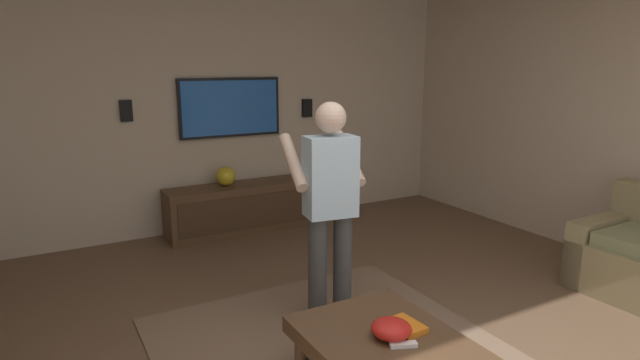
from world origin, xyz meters
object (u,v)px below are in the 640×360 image
object	(u,v)px
book	(405,326)
remote_white	(403,345)
tv	(230,108)
person_standing	(329,200)
media_console	(241,208)
bowl	(391,329)
wall_speaker_left	(307,108)
coffee_table	(384,353)
wall_speaker_right	(126,111)
vase_round	(226,176)

from	to	relation	value
book	remote_white	bearing A→B (deg)	-44.92
tv	person_standing	bearing A→B (deg)	-3.99
media_console	bowl	size ratio (longest dim) A/B	7.44
bowl	wall_speaker_left	xyz separation A→B (m)	(3.58, -1.37, 0.91)
coffee_table	remote_white	distance (m)	0.18
wall_speaker_left	wall_speaker_right	xyz separation A→B (m)	(0.00, 2.13, 0.06)
coffee_table	person_standing	world-z (taller)	person_standing
tv	bowl	xyz separation A→B (m)	(-3.57, 0.37, -0.95)
coffee_table	wall_speaker_right	xyz separation A→B (m)	(3.56, 0.73, 1.12)
wall_speaker_left	book	bearing A→B (deg)	160.71
book	vase_round	bearing A→B (deg)	174.99
bowl	coffee_table	bearing A→B (deg)	49.22
coffee_table	book	distance (m)	0.20
tv	vase_round	bearing A→B (deg)	-37.25
bowl	remote_white	bearing A→B (deg)	178.52
coffee_table	bowl	world-z (taller)	bowl
tv	vase_round	xyz separation A→B (m)	(-0.21, 0.16, -0.75)
tv	book	bearing A→B (deg)	-3.95
bowl	wall_speaker_left	distance (m)	3.94
media_console	tv	size ratio (longest dim) A/B	1.42
person_standing	remote_white	world-z (taller)	person_standing
bowl	person_standing	bearing A→B (deg)	-10.70
person_standing	bowl	distance (m)	1.14
coffee_table	tv	distance (m)	3.74
vase_round	book	bearing A→B (deg)	178.56
coffee_table	bowl	bearing A→B (deg)	-130.78
coffee_table	vase_round	world-z (taller)	vase_round
media_console	wall_speaker_right	xyz separation A→B (m)	(0.25, 1.13, 1.14)
person_standing	vase_round	bearing A→B (deg)	8.21
coffee_table	wall_speaker_right	world-z (taller)	wall_speaker_right
vase_round	person_standing	bearing A→B (deg)	179.57
coffee_table	media_console	world-z (taller)	media_console
tv	vase_round	size ratio (longest dim) A/B	5.42
coffee_table	wall_speaker_left	world-z (taller)	wall_speaker_left
coffee_table	person_standing	xyz separation A→B (m)	(0.99, -0.22, 0.64)
coffee_table	wall_speaker_right	size ratio (longest dim) A/B	4.55
remote_white	tv	bearing A→B (deg)	-73.49
tv	wall_speaker_left	xyz separation A→B (m)	(0.01, -1.00, -0.05)
person_standing	wall_speaker_right	size ratio (longest dim) A/B	7.45
tv	remote_white	world-z (taller)	tv
book	vase_round	xyz separation A→B (m)	(3.33, -0.08, 0.24)
book	tv	bearing A→B (deg)	172.48
media_console	wall_speaker_left	xyz separation A→B (m)	(0.25, -1.00, 1.08)
media_console	person_standing	world-z (taller)	person_standing
vase_round	wall_speaker_right	bearing A→B (deg)	76.98
wall_speaker_right	vase_round	bearing A→B (deg)	-103.02
tv	bowl	size ratio (longest dim) A/B	5.22
media_console	vase_round	distance (m)	0.42
wall_speaker_left	wall_speaker_right	world-z (taller)	wall_speaker_right
remote_white	coffee_table	bearing A→B (deg)	-57.96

